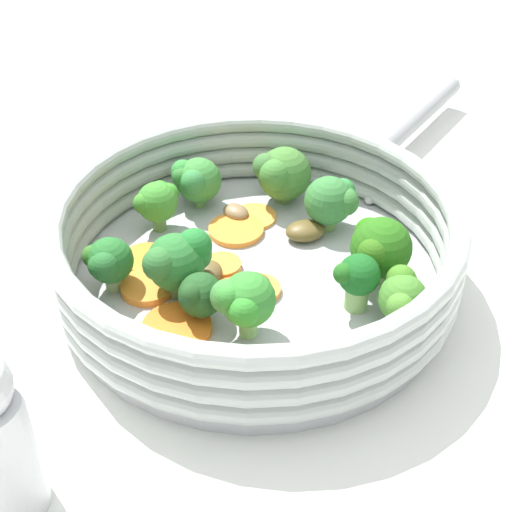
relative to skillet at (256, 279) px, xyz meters
name	(u,v)px	position (x,y,z in m)	size (l,w,h in m)	color
ground_plane	(256,286)	(0.00, 0.00, -0.01)	(4.00, 4.00, 0.00)	white
skillet	(256,279)	(0.00, 0.00, 0.00)	(0.27, 0.27, 0.01)	#B2B5B7
skillet_rim_wall	(256,240)	(0.00, 0.00, 0.04)	(0.29, 0.29, 0.06)	#B0B8B1
skillet_handle	(405,127)	(-0.25, -0.01, 0.02)	(0.02, 0.02, 0.23)	#999B9E
skillet_rivet_left	(370,199)	(-0.13, 0.02, 0.01)	(0.01, 0.01, 0.01)	#B6B4B5
skillet_rivet_right	(314,180)	(-0.13, -0.03, 0.01)	(0.01, 0.01, 0.01)	#B1B6B9
carrot_slice_0	(236,230)	(-0.03, -0.04, 0.01)	(0.04, 0.04, 0.00)	orange
carrot_slice_1	(254,217)	(-0.06, -0.04, 0.01)	(0.04, 0.04, 0.00)	#F99A3B
carrot_slice_2	(233,365)	(0.08, 0.04, 0.01)	(0.03, 0.03, 0.00)	orange
carrot_slice_3	(222,266)	(0.01, -0.02, 0.01)	(0.03, 0.03, 0.01)	orange
carrot_slice_4	(233,381)	(0.10, 0.05, 0.01)	(0.03, 0.03, 0.01)	orange
carrot_slice_5	(177,328)	(0.08, -0.01, 0.01)	(0.05, 0.05, 0.01)	orange
carrot_slice_6	(259,289)	(0.02, 0.01, 0.01)	(0.03, 0.03, 0.00)	orange
carrot_slice_7	(146,259)	(0.04, -0.07, 0.01)	(0.04, 0.04, 0.01)	orange
carrot_slice_8	(204,280)	(0.03, -0.02, 0.01)	(0.05, 0.05, 0.00)	orange
carrot_slice_9	(148,287)	(0.06, -0.05, 0.01)	(0.04, 0.04, 0.01)	orange
broccoli_floret_0	(281,174)	(-0.09, -0.04, 0.03)	(0.05, 0.04, 0.05)	#648749
broccoli_floret_1	(402,295)	(-0.01, 0.11, 0.03)	(0.04, 0.03, 0.04)	olive
broccoli_floret_2	(379,247)	(-0.04, 0.07, 0.04)	(0.05, 0.05, 0.05)	#87A766
broccoli_floret_3	(157,201)	(0.00, -0.09, 0.03)	(0.04, 0.03, 0.04)	#63934A
broccoli_floret_4	(195,180)	(-0.04, -0.09, 0.03)	(0.04, 0.04, 0.04)	#6FA55B
broccoli_floret_5	(243,301)	(0.06, 0.03, 0.04)	(0.04, 0.04, 0.05)	#7CB560
broccoli_floret_6	(179,260)	(0.05, -0.03, 0.04)	(0.05, 0.04, 0.05)	#6C904C
broccoli_floret_7	(358,277)	(-0.01, 0.08, 0.03)	(0.03, 0.03, 0.04)	#7DA85C
broccoli_floret_8	(197,295)	(0.06, 0.00, 0.03)	(0.03, 0.03, 0.04)	#85A96F
broccoli_floret_9	(107,262)	(0.08, -0.07, 0.03)	(0.04, 0.03, 0.04)	#8CA86C
broccoli_floret_10	(333,200)	(-0.08, 0.01, 0.03)	(0.04, 0.04, 0.04)	#779D4D
mushroom_piece_0	(236,212)	(-0.05, -0.05, 0.01)	(0.02, 0.02, 0.01)	olive
mushroom_piece_1	(249,283)	(0.02, 0.01, 0.01)	(0.03, 0.02, 0.01)	brown
mushroom_piece_2	(305,231)	(-0.06, 0.01, 0.01)	(0.03, 0.02, 0.01)	brown
mushroom_piece_3	(209,273)	(0.03, -0.02, 0.01)	(0.03, 0.02, 0.01)	brown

